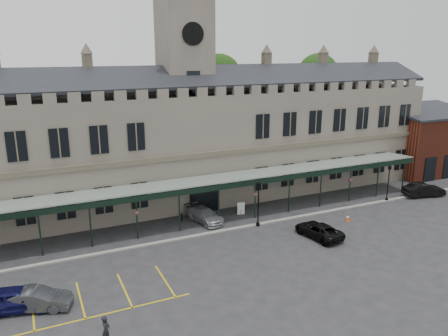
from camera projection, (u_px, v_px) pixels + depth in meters
name	position (u px, v px, depth m)	size (l,w,h in m)	color
ground	(254.00, 255.00, 36.28)	(140.00, 140.00, 0.00)	#27272A
station_building	(187.00, 143.00, 48.52)	(60.00, 10.36, 17.30)	#655F54
clock_tower	(185.00, 82.00, 46.85)	(5.60, 5.60, 24.80)	#655F54
canopy	(218.00, 200.00, 42.19)	(50.00, 4.10, 4.30)	#8C9E93
brick_annex	(426.00, 142.00, 60.26)	(12.40, 8.36, 9.23)	maroon
kerb	(226.00, 230.00, 41.09)	(60.00, 0.40, 0.12)	gray
parking_markings	(82.00, 303.00, 29.33)	(16.00, 6.00, 0.01)	gold
tree_behind_mid	(219.00, 78.00, 58.05)	(6.00, 6.00, 16.00)	#332314
tree_behind_right	(318.00, 75.00, 64.50)	(6.00, 6.00, 16.00)	#332314
lamp_post_mid	(258.00, 199.00, 41.50)	(0.44, 0.44, 4.69)	black
lamp_post_right	(389.00, 179.00, 48.46)	(0.41, 0.41, 4.33)	black
traffic_cone	(348.00, 218.00, 43.34)	(0.41, 0.41, 0.65)	#F24C07
sign_board	(241.00, 209.00, 44.99)	(0.74, 0.28, 1.30)	black
bollard_left	(182.00, 217.00, 43.30)	(0.15, 0.15, 0.83)	black
bollard_right	(258.00, 202.00, 47.26)	(0.17, 0.17, 0.97)	black
car_left_a	(16.00, 299.00, 28.34)	(1.96, 4.87, 1.66)	#0D0E3B
car_left_b	(36.00, 299.00, 28.48)	(1.55, 4.44, 1.46)	#35383C
car_taxi	(204.00, 215.00, 43.12)	(1.95, 4.79, 1.39)	#989BA0
car_van	(319.00, 230.00, 39.52)	(2.22, 4.81, 1.34)	black
car_right_b	(424.00, 190.00, 50.48)	(1.67, 4.80, 1.58)	black
person_a	(106.00, 330.00, 25.05)	(0.67, 0.44, 1.84)	black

